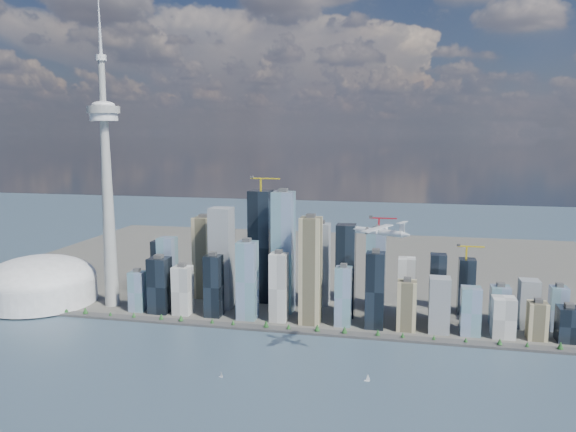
% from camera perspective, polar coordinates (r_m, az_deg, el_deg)
% --- Properties ---
extents(ground, '(4000.00, 4000.00, 0.00)m').
position_cam_1_polar(ground, '(707.34, -8.02, -18.08)').
color(ground, '#374D60').
rests_on(ground, ground).
extents(seawall, '(1100.00, 22.00, 4.00)m').
position_cam_1_polar(seawall, '(926.26, -2.60, -11.32)').
color(seawall, '#383838').
rests_on(seawall, ground).
extents(land, '(1400.00, 900.00, 3.00)m').
position_cam_1_polar(land, '(1348.79, 2.29, -5.02)').
color(land, '#4C4C47').
rests_on(land, ground).
extents(shoreline_trees, '(960.53, 7.20, 8.80)m').
position_cam_1_polar(shoreline_trees, '(923.99, -2.60, -10.93)').
color(shoreline_trees, '#3F2D1E').
rests_on(shoreline_trees, seawall).
extents(skyscraper_cluster, '(736.00, 142.00, 233.96)m').
position_cam_1_polar(skyscraper_cluster, '(974.58, 2.09, -6.00)').
color(skyscraper_cluster, black).
rests_on(skyscraper_cluster, land).
extents(needle_tower, '(56.00, 56.00, 550.50)m').
position_cam_1_polar(needle_tower, '(1046.68, -17.94, 3.69)').
color(needle_tower, gray).
rests_on(needle_tower, land).
extents(dome_stadium, '(200.00, 200.00, 86.00)m').
position_cam_1_polar(dome_stadium, '(1146.00, -23.86, -6.22)').
color(dome_stadium, silver).
rests_on(dome_stadium, land).
extents(airplane, '(75.44, 67.73, 19.38)m').
position_cam_1_polar(airplane, '(718.17, 9.35, -1.53)').
color(airplane, silver).
rests_on(airplane, ground).
extents(sailboat_west, '(6.09, 3.10, 8.49)m').
position_cam_1_polar(sailboat_west, '(762.97, -6.79, -15.78)').
color(sailboat_west, white).
rests_on(sailboat_west, ground).
extents(sailboat_east, '(7.65, 2.18, 10.65)m').
position_cam_1_polar(sailboat_east, '(754.19, 8.08, -16.04)').
color(sailboat_east, white).
rests_on(sailboat_east, ground).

